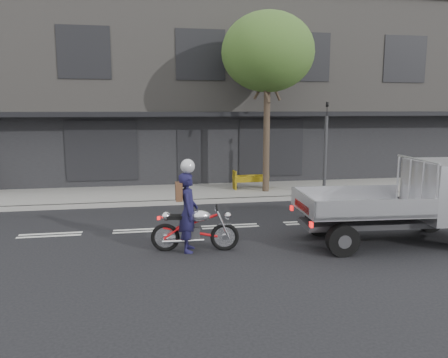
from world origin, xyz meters
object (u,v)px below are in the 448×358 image
street_tree (268,53)px  rider (188,212)px  motorcycle (195,228)px  flatbed_ute (433,194)px  construction_barrier (252,180)px  traffic_light_pole (325,153)px

street_tree → rider: bearing=-120.2°
street_tree → motorcycle: street_tree is taller
motorcycle → flatbed_ute: size_ratio=0.44×
flatbed_ute → construction_barrier: flatbed_ute is taller
rider → construction_barrier: size_ratio=1.33×
motorcycle → rider: size_ratio=1.11×
motorcycle → construction_barrier: size_ratio=1.48×
traffic_light_pole → motorcycle: bearing=-135.8°
street_tree → construction_barrier: (-0.46, 0.35, -4.74)m
street_tree → traffic_light_pole: (2.00, -0.85, -3.63)m
street_tree → traffic_light_pole: street_tree is taller
rider → construction_barrier: rider is taller
street_tree → rider: street_tree is taller
street_tree → traffic_light_pole: bearing=-23.0°
street_tree → construction_barrier: street_tree is taller
traffic_light_pole → flatbed_ute: traffic_light_pole is taller
traffic_light_pole → motorcycle: size_ratio=1.72×
flatbed_ute → construction_barrier: 7.39m
traffic_light_pole → street_tree: bearing=157.0°
traffic_light_pole → rider: bearing=-136.5°
street_tree → construction_barrier: size_ratio=4.90×
traffic_light_pole → construction_barrier: bearing=154.0°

